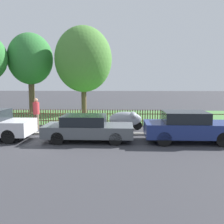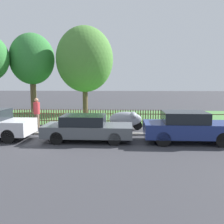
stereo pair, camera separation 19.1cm
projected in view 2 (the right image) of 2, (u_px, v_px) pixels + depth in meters
The scene contains 10 objects.
ground_plane at pixel (52, 135), 13.05m from camera, with size 120.00×120.00×0.00m, color #38383D.
kerb_stone at pixel (52, 133), 13.14m from camera, with size 36.01×0.20×0.12m, color #9E998E.
grass_strip at pixel (77, 116), 20.01m from camera, with size 36.01×8.10×0.01m, color #477F3D.
park_fence at pixel (65, 117), 15.95m from camera, with size 36.01×0.05×1.02m.
parked_car_navy_estate at pixel (87, 128), 11.70m from camera, with size 4.16×1.82×1.22m.
parked_car_red_compact at pixel (188, 127), 11.39m from camera, with size 4.08×1.85×1.42m.
covered_motorcycle at pixel (126, 119), 14.38m from camera, with size 1.93×0.92×1.05m.
tree_behind_motorcycle at pixel (32, 59), 21.93m from camera, with size 3.88×3.88×6.98m.
tree_mid_park at pixel (85, 59), 21.17m from camera, with size 4.82×4.82×7.42m.
pedestrian_near_fence at pixel (37, 112), 14.62m from camera, with size 0.52×0.52×1.82m.
Camera 2 is at (3.72, -12.65, 2.79)m, focal length 40.00 mm.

